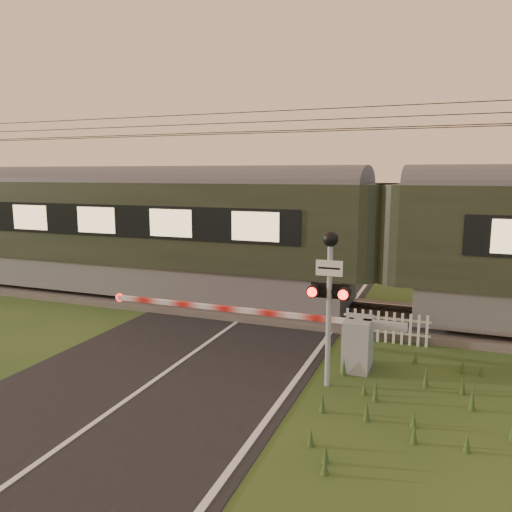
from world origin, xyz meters
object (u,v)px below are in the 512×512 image
at_px(crossing_signal, 329,281).
at_px(picket_fence, 386,327).
at_px(boom_gate, 341,339).
at_px(train, 384,241).

bearing_deg(crossing_signal, picket_fence, 75.38).
distance_m(boom_gate, crossing_signal, 1.91).
distance_m(train, boom_gate, 4.26).
bearing_deg(boom_gate, crossing_signal, -92.73).
relative_size(train, boom_gate, 6.07).
bearing_deg(boom_gate, picket_fence, 69.02).
height_order(boom_gate, crossing_signal, crossing_signal).
height_order(train, crossing_signal, train).
height_order(train, boom_gate, train).
xyz_separation_m(train, crossing_signal, (-0.46, -5.01, -0.19)).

